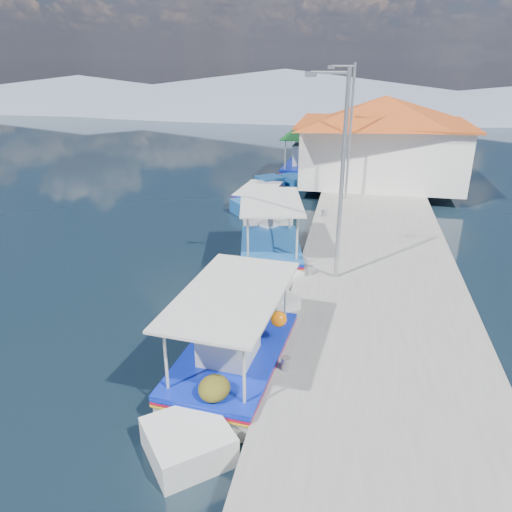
# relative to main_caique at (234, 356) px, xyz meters

# --- Properties ---
(ground) EXTENTS (160.00, 160.00, 0.00)m
(ground) POSITION_rel_main_caique_xyz_m (-2.57, 2.68, -0.45)
(ground) COLOR black
(ground) RESTS_ON ground
(quay) EXTENTS (5.00, 44.00, 0.50)m
(quay) POSITION_rel_main_caique_xyz_m (3.33, 8.68, -0.20)
(quay) COLOR gray
(quay) RESTS_ON ground
(bollards) EXTENTS (0.20, 17.20, 0.30)m
(bollards) POSITION_rel_main_caique_xyz_m (1.23, 7.93, 0.20)
(bollards) COLOR #A5A8AD
(bollards) RESTS_ON quay
(main_caique) EXTENTS (2.44, 7.07, 2.34)m
(main_caique) POSITION_rel_main_caique_xyz_m (0.00, 0.00, 0.00)
(main_caique) COLOR silver
(main_caique) RESTS_ON ground
(caique_green_canopy) EXTENTS (2.90, 6.55, 2.51)m
(caique_green_canopy) POSITION_rel_main_caique_xyz_m (-0.31, 6.64, -0.08)
(caique_green_canopy) COLOR silver
(caique_green_canopy) RESTS_ON ground
(caique_blue_hull) EXTENTS (2.02, 5.77, 1.03)m
(caique_blue_hull) POSITION_rel_main_caique_xyz_m (-2.25, 14.16, -0.17)
(caique_blue_hull) COLOR #19559A
(caique_blue_hull) RESTS_ON ground
(caique_far) EXTENTS (2.52, 7.89, 2.76)m
(caique_far) POSITION_rel_main_caique_xyz_m (-0.57, 20.00, 0.06)
(caique_far) COLOR #19559A
(caique_far) RESTS_ON ground
(harbor_building) EXTENTS (10.49, 10.49, 4.40)m
(harbor_building) POSITION_rel_main_caique_xyz_m (3.62, 17.68, 2.33)
(harbor_building) COLOR white
(harbor_building) RESTS_ON quay
(lamp_post_near) EXTENTS (1.21, 0.14, 6.00)m
(lamp_post_near) POSITION_rel_main_caique_xyz_m (1.94, 4.68, 3.40)
(lamp_post_near) COLOR #A5A8AD
(lamp_post_near) RESTS_ON quay
(lamp_post_far) EXTENTS (1.21, 0.14, 6.00)m
(lamp_post_far) POSITION_rel_main_caique_xyz_m (1.94, 13.68, 3.40)
(lamp_post_far) COLOR #A5A8AD
(lamp_post_far) RESTS_ON quay
(mountain_ridge) EXTENTS (171.40, 96.00, 5.50)m
(mountain_ridge) POSITION_rel_main_caique_xyz_m (3.97, 58.68, 1.59)
(mountain_ridge) COLOR slate
(mountain_ridge) RESTS_ON ground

